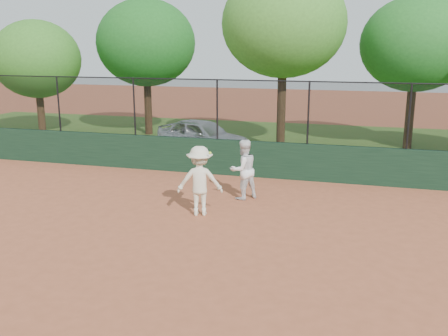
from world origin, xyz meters
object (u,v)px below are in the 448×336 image
(parked_car, at_px, (202,136))
(tree_0, at_px, (36,59))
(player_main, at_px, (200,181))
(player_second, at_px, (243,169))
(tree_1, at_px, (146,43))
(tree_3, at_px, (416,44))
(tree_2, at_px, (284,24))

(parked_car, bearing_deg, tree_0, 100.66)
(player_main, distance_m, tree_0, 14.50)
(player_second, bearing_deg, tree_1, -97.28)
(player_main, xyz_separation_m, tree_0, (-11.04, 9.00, 2.71))
(player_main, relative_size, tree_0, 0.33)
(player_second, bearing_deg, player_main, 20.99)
(player_second, relative_size, tree_0, 0.31)
(player_main, xyz_separation_m, tree_1, (-6.21, 10.73, 3.46))
(player_main, bearing_deg, parked_car, 107.68)
(tree_1, bearing_deg, player_second, -52.52)
(player_main, distance_m, tree_1, 12.87)
(tree_0, height_order, tree_1, tree_1)
(player_second, height_order, tree_3, tree_3)
(player_second, height_order, player_main, player_main)
(player_second, distance_m, tree_2, 8.41)
(tree_0, xyz_separation_m, tree_1, (4.83, 1.73, 0.75))
(player_second, xyz_separation_m, player_main, (-0.75, -1.66, 0.05))
(parked_car, height_order, player_main, player_main)
(tree_3, bearing_deg, tree_2, -163.77)
(tree_0, bearing_deg, player_main, -39.19)
(tree_2, bearing_deg, tree_0, 179.61)
(parked_car, height_order, tree_1, tree_1)
(player_second, xyz_separation_m, tree_3, (5.05, 8.77, 3.45))
(tree_1, xyz_separation_m, tree_3, (12.00, -0.30, -0.06))
(player_main, distance_m, tree_2, 9.87)
(tree_1, bearing_deg, tree_0, -160.29)
(parked_car, bearing_deg, tree_1, 70.25)
(parked_car, height_order, player_second, player_second)
(parked_car, xyz_separation_m, player_second, (3.11, -5.76, 0.17))
(tree_0, xyz_separation_m, tree_2, (11.66, -0.08, 1.48))
(player_second, bearing_deg, parked_car, -106.38)
(player_main, relative_size, tree_3, 0.29)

